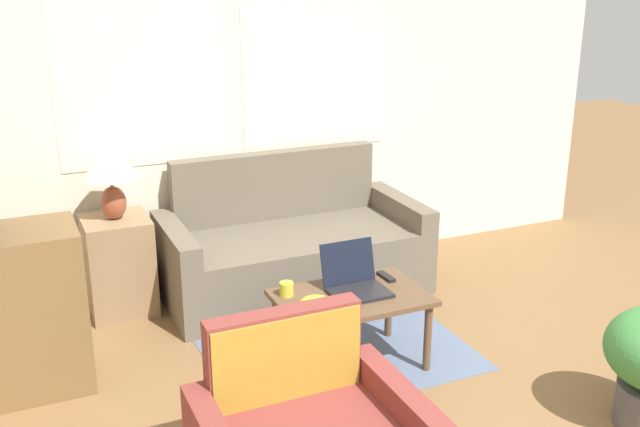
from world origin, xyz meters
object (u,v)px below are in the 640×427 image
at_px(tv_remote, 386,277).
at_px(cup_navy, 287,289).
at_px(coffee_table, 351,304).
at_px(laptop, 355,281).
at_px(table_lamp, 110,165).
at_px(snack_bowl, 316,303).
at_px(couch, 291,251).

bearing_deg(tv_remote, cup_navy, 178.63).
xyz_separation_m(coffee_table, laptop, (0.05, 0.05, 0.11)).
distance_m(laptop, cup_navy, 0.39).
distance_m(table_lamp, snack_bowl, 1.64).
xyz_separation_m(coffee_table, snack_bowl, (-0.24, -0.06, 0.08)).
bearing_deg(cup_navy, table_lamp, 123.57).
bearing_deg(coffee_table, cup_navy, 156.24).
relative_size(cup_navy, tv_remote, 0.52).
relative_size(table_lamp, tv_remote, 3.45).
xyz_separation_m(laptop, snack_bowl, (-0.29, -0.11, -0.03)).
height_order(coffee_table, cup_navy, cup_navy).
xyz_separation_m(cup_navy, snack_bowl, (0.09, -0.21, -0.01)).
bearing_deg(table_lamp, couch, -6.15).
bearing_deg(couch, table_lamp, 173.85).
distance_m(cup_navy, tv_remote, 0.62).
bearing_deg(laptop, tv_remote, 18.32).
bearing_deg(coffee_table, table_lamp, 130.37).
xyz_separation_m(table_lamp, tv_remote, (1.36, -1.12, -0.55)).
relative_size(table_lamp, coffee_table, 0.63).
distance_m(couch, tv_remote, 1.03).
bearing_deg(snack_bowl, cup_navy, 112.64).
bearing_deg(laptop, couch, 87.69).
distance_m(table_lamp, cup_navy, 1.43).
bearing_deg(table_lamp, coffee_table, -49.63).
bearing_deg(coffee_table, tv_remote, 24.28).
height_order(couch, tv_remote, couch).
bearing_deg(snack_bowl, coffee_table, 14.96).
distance_m(laptop, snack_bowl, 0.31).
bearing_deg(laptop, cup_navy, 165.69).
height_order(coffee_table, laptop, laptop).
xyz_separation_m(laptop, tv_remote, (0.25, 0.08, -0.05)).
height_order(coffee_table, tv_remote, tv_remote).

